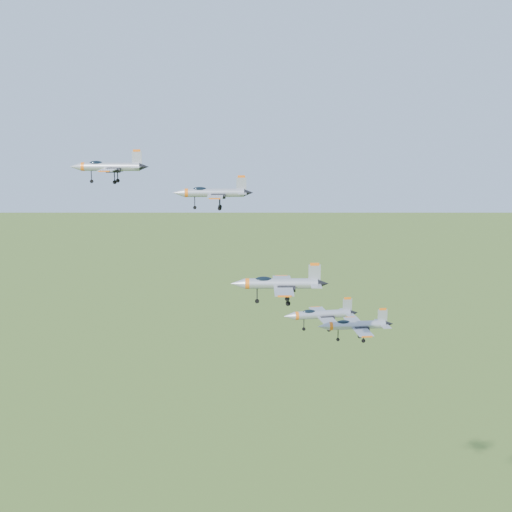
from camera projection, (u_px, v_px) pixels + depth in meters
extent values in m
cylinder|color=#979BA2|center=(110.00, 167.00, 112.90)|extent=(9.44, 2.75, 1.35)
cone|color=#979BA2|center=(75.00, 167.00, 113.04)|extent=(2.05, 1.62, 1.35)
cone|color=black|center=(144.00, 167.00, 112.77)|extent=(1.61, 1.35, 1.15)
ellipsoid|color=black|center=(96.00, 163.00, 112.85)|extent=(2.40, 1.30, 0.86)
cube|color=#979BA2|center=(108.00, 170.00, 110.10)|extent=(3.05, 4.88, 0.15)
cube|color=#979BA2|center=(116.00, 167.00, 115.79)|extent=(3.05, 4.88, 0.15)
cube|color=#979BA2|center=(137.00, 158.00, 112.51)|extent=(1.56, 0.36, 2.18)
cube|color=orange|center=(137.00, 151.00, 112.27)|extent=(1.15, 0.32, 0.36)
cylinder|color=#979BA2|center=(214.00, 193.00, 104.49)|extent=(8.82, 2.15, 1.26)
cone|color=#979BA2|center=(179.00, 193.00, 104.37)|extent=(1.87, 1.43, 1.26)
cone|color=black|center=(249.00, 193.00, 104.60)|extent=(1.46, 1.21, 1.07)
ellipsoid|color=black|center=(200.00, 190.00, 104.34)|extent=(2.22, 1.12, 0.80)
cube|color=#979BA2|center=(215.00, 197.00, 101.88)|extent=(2.66, 4.48, 0.14)
cube|color=#979BA2|center=(216.00, 192.00, 107.20)|extent=(2.66, 4.48, 0.14)
cube|color=#979BA2|center=(241.00, 184.00, 104.31)|extent=(1.46, 0.27, 2.04)
cube|color=orange|center=(241.00, 176.00, 104.09)|extent=(1.08, 0.24, 0.34)
cylinder|color=#979BA2|center=(281.00, 284.00, 90.66)|extent=(9.36, 2.47, 1.34)
cone|color=#979BA2|center=(238.00, 284.00, 90.64)|extent=(2.00, 1.56, 1.34)
cone|color=black|center=(323.00, 284.00, 90.67)|extent=(1.57, 1.31, 1.14)
ellipsoid|color=black|center=(264.00, 280.00, 90.55)|extent=(2.37, 1.23, 0.85)
cube|color=#979BA2|center=(284.00, 291.00, 87.89)|extent=(2.91, 4.79, 0.14)
cube|color=#979BA2|center=(282.00, 280.00, 93.53)|extent=(2.91, 4.79, 0.14)
cube|color=#979BA2|center=(315.00, 273.00, 90.38)|extent=(1.55, 0.31, 2.16)
cube|color=orange|center=(315.00, 264.00, 90.15)|extent=(1.14, 0.28, 0.36)
cylinder|color=#979BA2|center=(322.00, 314.00, 118.22)|extent=(9.48, 1.87, 1.36)
cone|color=#979BA2|center=(289.00, 316.00, 117.23)|extent=(1.96, 1.46, 1.36)
cone|color=black|center=(354.00, 313.00, 119.17)|extent=(1.53, 1.23, 1.16)
ellipsoid|color=black|center=(309.00, 312.00, 117.71)|extent=(2.35, 1.10, 0.86)
cube|color=#979BA2|center=(328.00, 321.00, 115.49)|extent=(2.65, 4.73, 0.15)
cube|color=#979BA2|center=(319.00, 311.00, 121.13)|extent=(2.65, 4.73, 0.15)
cube|color=#979BA2|center=(347.00, 305.00, 118.68)|extent=(1.58, 0.21, 2.20)
cube|color=orange|center=(348.00, 298.00, 118.44)|extent=(1.16, 0.21, 0.37)
cylinder|color=#979BA2|center=(357.00, 325.00, 105.47)|extent=(8.50, 1.23, 1.23)
cone|color=#979BA2|center=(323.00, 326.00, 104.85)|extent=(1.70, 1.23, 1.23)
cone|color=black|center=(389.00, 324.00, 106.07)|extent=(1.32, 1.04, 1.04)
ellipsoid|color=black|center=(343.00, 323.00, 105.12)|extent=(2.08, 0.88, 0.78)
cube|color=#979BA2|center=(363.00, 332.00, 102.98)|extent=(2.17, 4.16, 0.13)
cube|color=#979BA2|center=(354.00, 321.00, 108.11)|extent=(2.17, 4.16, 0.13)
cube|color=#979BA2|center=(383.00, 316.00, 105.68)|extent=(1.42, 0.11, 1.98)
cube|color=orange|center=(383.00, 309.00, 105.47)|extent=(1.04, 0.13, 0.33)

